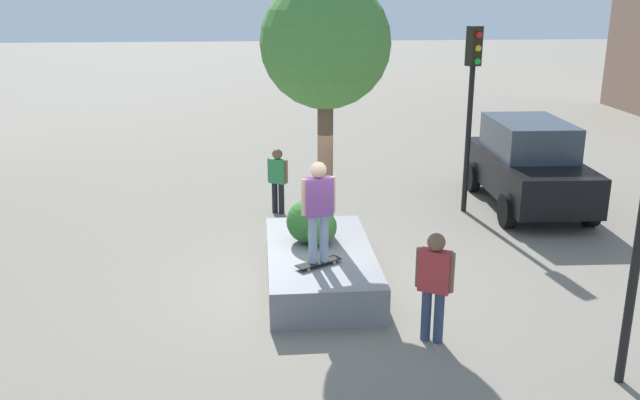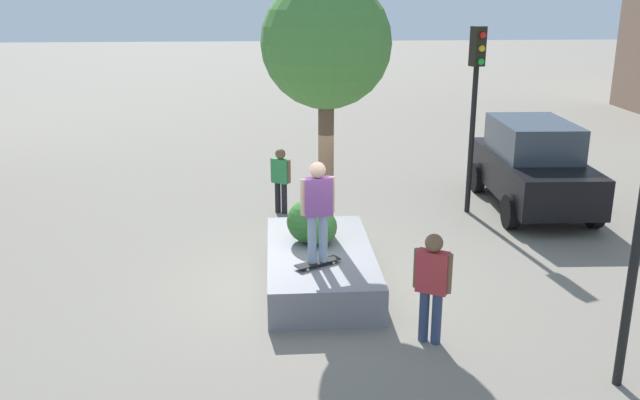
% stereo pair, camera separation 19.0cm
% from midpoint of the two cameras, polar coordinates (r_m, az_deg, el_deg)
% --- Properties ---
extents(ground_plane, '(120.00, 120.00, 0.00)m').
position_cam_midpoint_polar(ground_plane, '(12.06, -0.21, -7.11)').
color(ground_plane, gray).
extents(planter_ledge, '(3.59, 1.83, 0.62)m').
position_cam_midpoint_polar(planter_ledge, '(12.07, 0.45, -5.49)').
color(planter_ledge, gray).
rests_on(planter_ledge, ground).
extents(plaza_tree, '(2.24, 2.24, 4.59)m').
position_cam_midpoint_polar(plaza_tree, '(11.93, 1.00, 12.76)').
color(plaza_tree, brown).
rests_on(plaza_tree, planter_ledge).
extents(boxwood_shrub, '(0.65, 0.65, 0.65)m').
position_cam_midpoint_polar(boxwood_shrub, '(12.07, 0.35, -2.27)').
color(boxwood_shrub, '#3D7A33').
rests_on(boxwood_shrub, planter_ledge).
extents(hedge_clump, '(0.78, 0.78, 0.78)m').
position_cam_midpoint_polar(hedge_clump, '(12.17, -0.51, -1.78)').
color(hedge_clump, '#2D6628').
rests_on(hedge_clump, planter_ledge).
extents(skateboard, '(0.59, 0.80, 0.07)m').
position_cam_midpoint_polar(skateboard, '(11.23, 0.30, -5.24)').
color(skateboard, black).
rests_on(skateboard, planter_ledge).
extents(skateboarder, '(0.30, 0.56, 1.68)m').
position_cam_midpoint_polar(skateboarder, '(10.90, 0.30, -0.43)').
color(skateboarder, '#8C9EB7').
rests_on(skateboarder, skateboard).
extents(sedan_parked, '(4.46, 2.20, 2.04)m').
position_cam_midpoint_polar(sedan_parked, '(16.76, 17.63, 2.81)').
color(sedan_parked, black).
rests_on(sedan_parked, ground).
extents(traffic_light_median, '(0.37, 0.34, 4.20)m').
position_cam_midpoint_polar(traffic_light_median, '(15.68, 13.17, 9.10)').
color(traffic_light_median, black).
rests_on(traffic_light_median, ground).
extents(passerby_with_bag, '(0.39, 0.51, 1.68)m').
position_cam_midpoint_polar(passerby_with_bag, '(9.97, 9.87, -6.66)').
color(passerby_with_bag, navy).
rests_on(passerby_with_bag, ground).
extents(pedestrian_crossing, '(0.36, 0.45, 1.52)m').
position_cam_midpoint_polar(pedestrian_crossing, '(15.63, -2.95, 2.00)').
color(pedestrian_crossing, black).
rests_on(pedestrian_crossing, ground).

